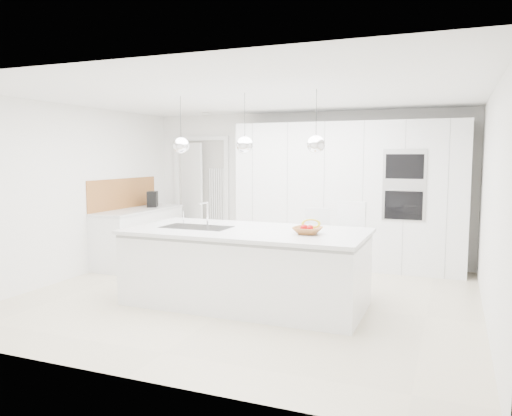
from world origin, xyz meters
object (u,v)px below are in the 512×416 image
at_px(bar_stool_left, 315,249).
at_px(bar_stool_right, 349,250).
at_px(island_base, 245,269).
at_px(espresso_machine, 152,199).
at_px(fruit_bowl, 308,231).

xyz_separation_m(bar_stool_left, bar_stool_right, (0.49, -0.17, 0.06)).
distance_m(island_base, espresso_machine, 3.21).
xyz_separation_m(island_base, bar_stool_left, (0.58, 1.01, 0.10)).
bearing_deg(fruit_bowl, island_base, 178.35).
relative_size(fruit_bowl, bar_stool_right, 0.28).
bearing_deg(bar_stool_right, espresso_machine, 170.86).
relative_size(fruit_bowl, espresso_machine, 1.22).
bearing_deg(island_base, espresso_machine, 143.31).
distance_m(island_base, bar_stool_right, 1.37).
xyz_separation_m(island_base, bar_stool_right, (1.07, 0.84, 0.16)).
relative_size(espresso_machine, bar_stool_left, 0.25).
bearing_deg(bar_stool_right, fruit_bowl, -101.96).
bearing_deg(island_base, fruit_bowl, -1.65).
bearing_deg(espresso_machine, fruit_bowl, -55.00).
distance_m(island_base, bar_stool_left, 1.17).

